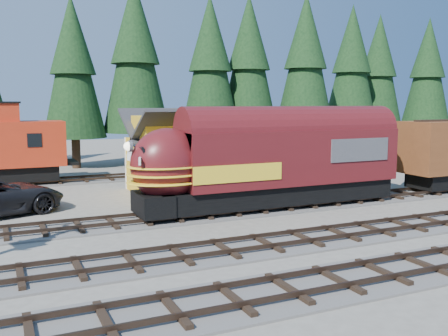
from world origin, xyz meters
name	(u,v)px	position (x,y,z in m)	size (l,w,h in m)	color
ground	(324,225)	(0.00, 0.00, 0.00)	(120.00, 120.00, 0.00)	#6B665B
track_siding	(419,193)	(10.00, 4.00, 0.06)	(68.00, 3.20, 0.33)	#4C4947
track_spur	(55,182)	(-10.00, 18.00, 0.06)	(32.00, 3.20, 0.33)	#4C4947
depot	(228,144)	(0.00, 10.50, 2.96)	(12.80, 7.00, 5.30)	gold
conifer_backdrop	(252,64)	(8.98, 24.31, 9.32)	(79.05, 22.84, 14.18)	black
locomotive	(264,164)	(-0.96, 4.00, 2.42)	(15.11, 3.00, 4.11)	black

